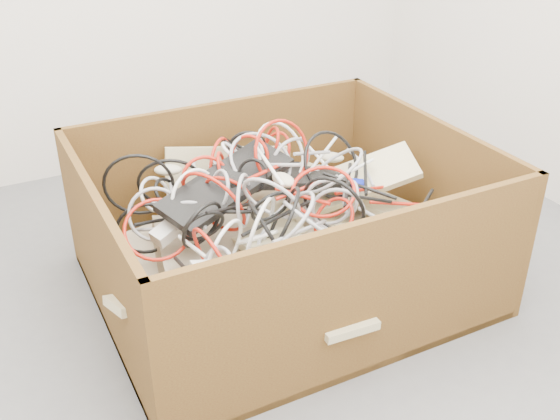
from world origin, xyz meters
name	(u,v)px	position (x,y,z in m)	size (l,w,h in m)	color
ground	(277,326)	(0.00, 0.00, 0.00)	(3.00, 3.00, 0.00)	#545457
cardboard_box	(278,255)	(0.10, 0.20, 0.14)	(1.26, 1.05, 0.55)	#422610
keyboard_pile	(283,217)	(0.13, 0.20, 0.28)	(1.23, 1.01, 0.39)	tan
mice_scatter	(277,202)	(0.10, 0.20, 0.34)	(0.76, 0.78, 0.18)	#B8B094
power_strip_left	(190,213)	(-0.19, 0.24, 0.36)	(0.30, 0.06, 0.04)	silver
power_strip_right	(236,268)	(-0.17, -0.09, 0.34)	(0.26, 0.05, 0.04)	silver
vga_plug	(358,184)	(0.41, 0.18, 0.36)	(0.04, 0.04, 0.02)	#0D1ECA
cable_tangle	(253,193)	(0.01, 0.20, 0.40)	(1.09, 0.87, 0.49)	#A6180B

